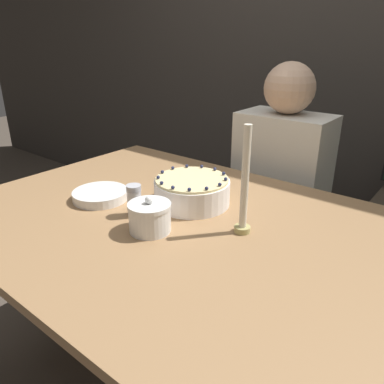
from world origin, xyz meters
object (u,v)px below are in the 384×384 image
candle (244,190)px  sugar_shaker (134,200)px  person_man_blue_shirt (278,211)px  cake (192,191)px  sugar_bowl (150,217)px

candle → sugar_shaker: bearing=-159.8°
candle → person_man_blue_shirt: 0.79m
cake → person_man_blue_shirt: bearing=85.3°
sugar_shaker → candle: 0.36m
sugar_bowl → sugar_shaker: (-0.11, 0.04, 0.01)m
candle → person_man_blue_shirt: person_man_blue_shirt is taller
sugar_shaker → candle: candle is taller
cake → person_man_blue_shirt: 0.66m
sugar_shaker → person_man_blue_shirt: size_ratio=0.09×
sugar_bowl → candle: candle is taller
sugar_shaker → person_man_blue_shirt: bearing=80.3°
cake → sugar_bowl: 0.23m
sugar_bowl → candle: bearing=37.1°
cake → candle: size_ratio=0.81×
sugar_bowl → person_man_blue_shirt: size_ratio=0.11×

